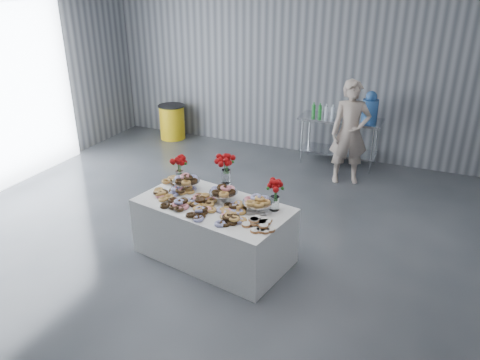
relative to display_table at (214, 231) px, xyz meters
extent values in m
plane|color=#373A3F|center=(-0.25, -0.30, -0.38)|extent=(9.00, 9.00, 0.00)
cube|color=gray|center=(-0.25, 4.20, 1.62)|extent=(8.00, 0.04, 4.00)
cube|color=white|center=(-4.19, 0.70, 1.12)|extent=(0.05, 3.00, 3.00)
cube|color=white|center=(0.00, 0.00, 0.00)|extent=(2.05, 1.32, 0.75)
cube|color=silver|center=(0.71, 3.80, 0.51)|extent=(1.50, 0.60, 0.04)
cube|color=silver|center=(0.71, 3.80, -0.12)|extent=(1.40, 0.55, 0.03)
cylinder|color=silver|center=(0.06, 3.55, 0.05)|extent=(0.04, 0.04, 0.86)
cylinder|color=silver|center=(1.36, 3.55, 0.05)|extent=(0.04, 0.04, 0.86)
cylinder|color=silver|center=(0.06, 4.05, 0.05)|extent=(0.04, 0.04, 0.86)
cylinder|color=silver|center=(1.36, 4.05, 0.05)|extent=(0.04, 0.04, 0.86)
cylinder|color=silver|center=(-0.51, 0.25, 0.44)|extent=(0.06, 0.06, 0.12)
cylinder|color=silver|center=(-0.51, 0.25, 0.50)|extent=(0.36, 0.36, 0.01)
cylinder|color=silver|center=(0.08, 0.14, 0.44)|extent=(0.06, 0.06, 0.12)
cylinder|color=silver|center=(0.08, 0.14, 0.50)|extent=(0.36, 0.36, 0.01)
cylinder|color=silver|center=(0.57, 0.05, 0.44)|extent=(0.06, 0.06, 0.12)
cylinder|color=silver|center=(0.57, 0.05, 0.50)|extent=(0.36, 0.36, 0.01)
cylinder|color=white|center=(-0.69, 0.38, 0.46)|extent=(0.11, 0.11, 0.18)
cylinder|color=#1E5919|center=(-0.69, 0.38, 0.59)|extent=(0.04, 0.04, 0.18)
cylinder|color=white|center=(0.74, 0.17, 0.46)|extent=(0.11, 0.11, 0.18)
cylinder|color=#1E5919|center=(0.74, 0.17, 0.59)|extent=(0.04, 0.04, 0.18)
cylinder|color=silver|center=(0.01, 0.35, 0.45)|extent=(0.14, 0.14, 0.15)
cylinder|color=white|center=(0.01, 0.35, 0.61)|extent=(0.11, 0.11, 0.18)
cylinder|color=#1E5919|center=(0.01, 0.35, 0.75)|extent=(0.04, 0.04, 0.18)
cylinder|color=#3973C3|center=(1.21, 3.80, 0.73)|extent=(0.28, 0.28, 0.40)
sphere|color=#3973C3|center=(1.21, 3.80, 0.98)|extent=(0.20, 0.20, 0.20)
imported|color=#CC8C93|center=(1.03, 3.06, 0.51)|extent=(0.76, 0.63, 1.78)
cylinder|color=yellow|center=(-2.95, 3.80, -0.02)|extent=(0.53, 0.53, 0.72)
cylinder|color=black|center=(-2.95, 3.80, 0.35)|extent=(0.58, 0.58, 0.02)
camera|label=1|loc=(2.39, -4.55, 3.01)|focal=35.00mm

